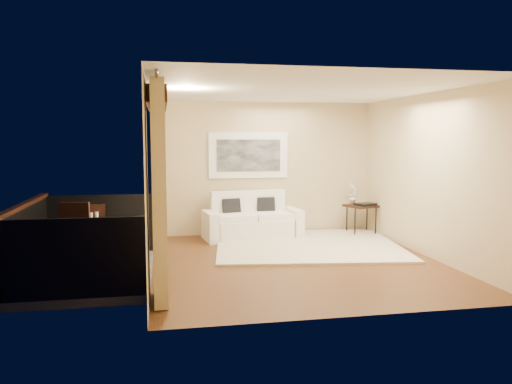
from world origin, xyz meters
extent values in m
plane|color=#5A341A|center=(0.00, 0.00, 0.00)|extent=(5.00, 5.00, 0.00)
plane|color=white|center=(0.00, 0.00, 2.70)|extent=(5.00, 5.00, 0.00)
plane|color=tan|center=(0.00, 2.50, 1.35)|extent=(4.50, 0.00, 4.50)
plane|color=tan|center=(0.00, -2.50, 1.35)|extent=(4.50, 0.00, 4.50)
plane|color=tan|center=(2.25, 0.00, 1.35)|extent=(0.00, 5.00, 5.00)
plane|color=tan|center=(-2.25, 1.85, 1.35)|extent=(0.00, 2.70, 2.70)
plane|color=tan|center=(-2.25, -1.85, 1.35)|extent=(0.00, 2.70, 2.70)
plane|color=tan|center=(-2.25, 0.00, 2.55)|extent=(0.00, 2.40, 2.40)
cube|color=black|center=(-2.13, 0.00, 2.52)|extent=(0.28, 2.40, 0.22)
cube|color=#605B56|center=(-3.15, 0.00, -0.06)|extent=(1.80, 2.60, 0.12)
cube|color=black|center=(-4.01, 0.00, 0.50)|extent=(0.06, 2.60, 1.00)
cube|color=black|center=(-3.15, 1.27, 0.50)|extent=(1.80, 0.06, 1.00)
cube|color=black|center=(-3.15, -1.27, 0.50)|extent=(1.80, 0.06, 1.00)
cube|color=black|center=(-4.01, 0.00, 1.02)|extent=(0.10, 2.60, 0.06)
cube|color=tan|center=(-2.11, 1.55, 1.32)|extent=(0.16, 0.75, 2.62)
cube|color=tan|center=(-2.11, -1.55, 1.32)|extent=(0.16, 0.75, 2.62)
cylinder|color=#4C473F|center=(-2.11, 0.00, 2.63)|extent=(0.04, 4.80, 0.04)
cube|color=white|center=(-0.34, 2.47, 1.62)|extent=(1.62, 0.05, 0.92)
cube|color=black|center=(-0.34, 2.44, 1.62)|extent=(1.30, 0.02, 0.64)
cube|color=beige|center=(0.51, 1.10, 0.02)|extent=(3.62, 3.26, 0.04)
cube|color=white|center=(-0.34, 2.02, 0.19)|extent=(1.62, 0.99, 0.38)
cube|color=white|center=(-0.37, 2.33, 0.54)|extent=(1.55, 0.38, 0.74)
cube|color=white|center=(-1.17, 1.92, 0.28)|extent=(0.31, 0.83, 0.56)
cube|color=white|center=(0.50, 2.12, 0.28)|extent=(0.31, 0.83, 0.56)
cube|color=white|center=(-0.70, 1.95, 0.44)|extent=(0.80, 0.80, 0.13)
cube|color=white|center=(0.03, 2.04, 0.44)|extent=(0.80, 0.80, 0.13)
cube|color=black|center=(-0.73, 2.15, 0.60)|extent=(0.39, 0.24, 0.37)
cube|color=black|center=(-0.02, 2.24, 0.60)|extent=(0.36, 0.17, 0.37)
cube|color=black|center=(1.93, 2.00, 0.59)|extent=(0.71, 0.71, 0.04)
cylinder|color=black|center=(1.71, 1.78, 0.28)|extent=(0.03, 0.03, 0.57)
cylinder|color=black|center=(2.15, 1.78, 0.28)|extent=(0.03, 0.03, 0.57)
cylinder|color=black|center=(1.71, 2.22, 0.28)|extent=(0.03, 0.03, 0.57)
cylinder|color=black|center=(2.15, 2.22, 0.28)|extent=(0.03, 0.03, 0.57)
cube|color=black|center=(1.98, 1.91, 0.63)|extent=(0.45, 0.39, 0.05)
imported|color=white|center=(1.80, 2.16, 0.83)|extent=(0.29, 0.29, 0.46)
cube|color=black|center=(-3.26, 0.55, 0.67)|extent=(0.74, 0.74, 0.05)
cylinder|color=black|center=(-3.50, 0.31, 0.32)|extent=(0.04, 0.04, 0.64)
cylinder|color=black|center=(-3.02, 0.31, 0.32)|extent=(0.04, 0.04, 0.64)
cylinder|color=black|center=(-3.50, 0.79, 0.32)|extent=(0.04, 0.04, 0.64)
cylinder|color=black|center=(-3.02, 0.79, 0.32)|extent=(0.04, 0.04, 0.64)
cube|color=black|center=(-3.20, 1.00, 0.41)|extent=(0.41, 0.41, 0.05)
cube|color=black|center=(-3.19, 0.83, 0.64)|extent=(0.39, 0.08, 0.50)
cylinder|color=black|center=(-3.06, 1.17, 0.20)|extent=(0.03, 0.03, 0.39)
cylinder|color=black|center=(-3.37, 1.14, 0.20)|extent=(0.03, 0.03, 0.39)
cylinder|color=black|center=(-3.03, 0.86, 0.20)|extent=(0.03, 0.03, 0.39)
cylinder|color=black|center=(-3.34, 0.83, 0.20)|extent=(0.03, 0.03, 0.39)
cube|color=black|center=(-3.39, -0.07, 0.47)|extent=(0.52, 0.52, 0.05)
cube|color=black|center=(-3.36, 0.12, 0.74)|extent=(0.44, 0.14, 0.58)
cylinder|color=black|center=(-3.60, -0.21, 0.23)|extent=(0.03, 0.03, 0.45)
cylinder|color=black|center=(-3.25, -0.28, 0.23)|extent=(0.03, 0.03, 0.45)
cylinder|color=black|center=(-3.54, 0.14, 0.23)|extent=(0.03, 0.03, 0.45)
cylinder|color=black|center=(-3.18, 0.07, 0.23)|extent=(0.03, 0.03, 0.45)
cylinder|color=silver|center=(-3.40, 0.63, 0.79)|extent=(0.18, 0.18, 0.20)
cylinder|color=red|center=(-3.23, 0.67, 0.72)|extent=(0.06, 0.06, 0.07)
cylinder|color=silver|center=(-3.25, 0.36, 0.78)|extent=(0.04, 0.04, 0.18)
cylinder|color=silver|center=(-3.18, 0.49, 0.75)|extent=(0.06, 0.06, 0.12)
cylinder|color=silver|center=(-3.10, 0.60, 0.75)|extent=(0.06, 0.06, 0.12)
camera|label=1|loc=(-2.08, -7.53, 1.96)|focal=35.00mm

